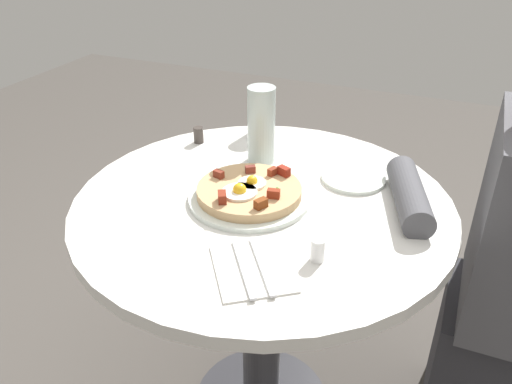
% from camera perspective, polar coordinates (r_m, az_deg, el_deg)
% --- Properties ---
extents(dining_table, '(0.88, 0.88, 0.72)m').
position_cam_1_polar(dining_table, '(1.30, 0.69, -7.28)').
color(dining_table, silver).
rests_on(dining_table, ground_plane).
extents(person_seated, '(0.41, 0.48, 1.14)m').
position_cam_1_polar(person_seated, '(1.43, 26.12, -9.45)').
color(person_seated, '#2D2D33').
rests_on(person_seated, ground_plane).
extents(pizza_plate, '(0.28, 0.28, 0.01)m').
position_cam_1_polar(pizza_plate, '(1.20, -0.74, -0.61)').
color(pizza_plate, silver).
rests_on(pizza_plate, dining_table).
extents(breakfast_pizza, '(0.24, 0.24, 0.05)m').
position_cam_1_polar(breakfast_pizza, '(1.19, -0.76, 0.15)').
color(breakfast_pizza, tan).
rests_on(breakfast_pizza, pizza_plate).
extents(bread_plate, '(0.16, 0.16, 0.01)m').
position_cam_1_polar(bread_plate, '(1.30, 10.67, 1.49)').
color(bread_plate, silver).
rests_on(bread_plate, dining_table).
extents(napkin, '(0.22, 0.21, 0.00)m').
position_cam_1_polar(napkin, '(0.99, -0.38, -8.41)').
color(napkin, white).
rests_on(napkin, dining_table).
extents(fork, '(0.15, 0.11, 0.00)m').
position_cam_1_polar(fork, '(0.98, -1.42, -8.34)').
color(fork, silver).
rests_on(fork, napkin).
extents(knife, '(0.15, 0.11, 0.00)m').
position_cam_1_polar(knife, '(0.99, 0.65, -8.06)').
color(knife, silver).
rests_on(knife, napkin).
extents(water_glass, '(0.07, 0.07, 0.11)m').
position_cam_1_polar(water_glass, '(1.52, 0.49, 8.26)').
color(water_glass, silver).
rests_on(water_glass, dining_table).
extents(water_bottle, '(0.07, 0.07, 0.20)m').
position_cam_1_polar(water_bottle, '(1.34, 0.59, 7.35)').
color(water_bottle, silver).
rests_on(water_bottle, dining_table).
extents(salt_shaker, '(0.03, 0.03, 0.05)m').
position_cam_1_polar(salt_shaker, '(1.01, 6.81, -6.35)').
color(salt_shaker, white).
rests_on(salt_shaker, dining_table).
extents(pepper_shaker, '(0.03, 0.03, 0.05)m').
position_cam_1_polar(pepper_shaker, '(1.48, -6.34, 6.26)').
color(pepper_shaker, '#3F3833').
rests_on(pepper_shaker, dining_table).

